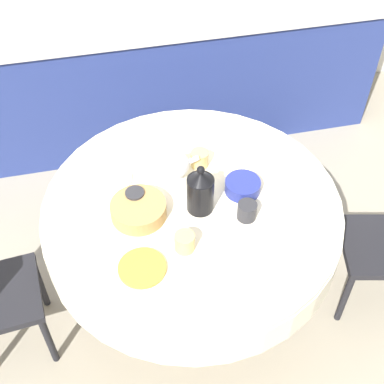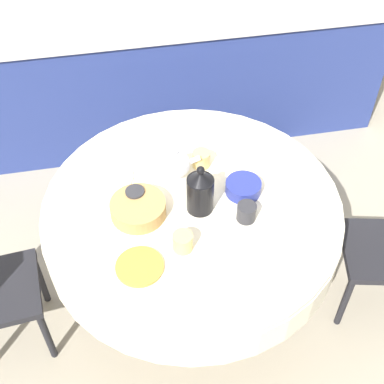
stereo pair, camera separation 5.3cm
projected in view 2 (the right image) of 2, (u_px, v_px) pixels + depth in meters
name	position (u px, v px, depth m)	size (l,w,h in m)	color
ground_plane	(192.00, 290.00, 3.10)	(12.00, 12.00, 0.00)	#9E937F
kitchen_counter	(152.00, 76.00, 3.75)	(3.24, 0.64, 0.94)	navy
dining_table	(192.00, 220.00, 2.63)	(1.44, 1.44, 0.76)	olive
plate_near_left	(140.00, 266.00, 2.29)	(0.21, 0.21, 0.01)	orange
cup_near_left	(183.00, 242.00, 2.33)	(0.09, 0.09, 0.09)	#DBB766
plate_near_right	(266.00, 251.00, 2.35)	(0.21, 0.21, 0.01)	white
cup_near_right	(246.00, 212.00, 2.45)	(0.09, 0.09, 0.09)	#28282D
plate_far_left	(112.00, 177.00, 2.65)	(0.21, 0.21, 0.01)	white
cup_far_left	(135.00, 197.00, 2.51)	(0.09, 0.09, 0.09)	#28282D
plate_far_right	(236.00, 150.00, 2.79)	(0.21, 0.21, 0.01)	white
cup_far_right	(201.00, 159.00, 2.69)	(0.09, 0.09, 0.09)	#DBB766
coffee_carafe	(200.00, 191.00, 2.44)	(0.13, 0.13, 0.27)	black
teapot	(176.00, 164.00, 2.61)	(0.19, 0.14, 0.18)	white
bread_basket	(138.00, 208.00, 2.47)	(0.26, 0.26, 0.08)	#AD844C
fruit_bowl	(243.00, 187.00, 2.57)	(0.17, 0.17, 0.06)	navy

